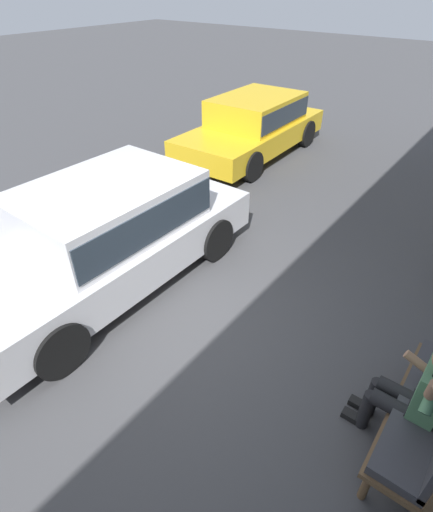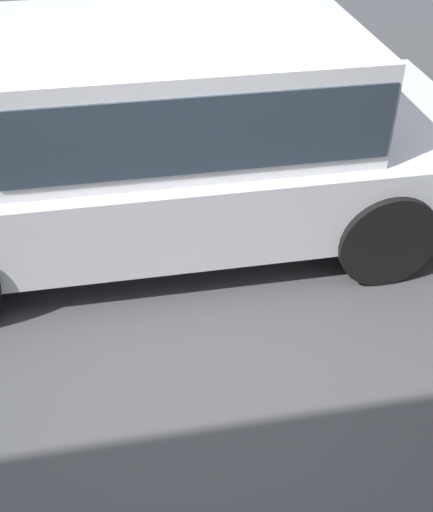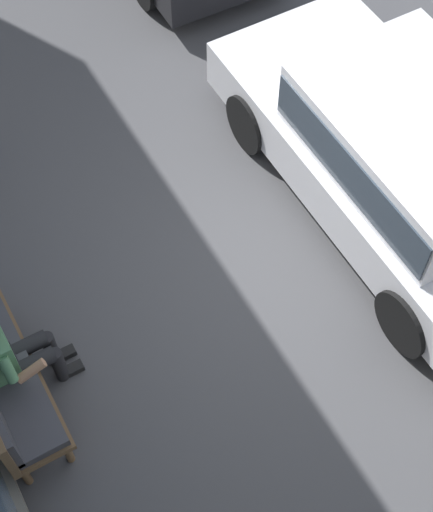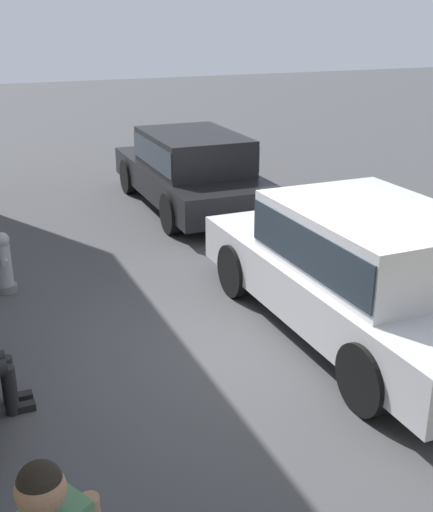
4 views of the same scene
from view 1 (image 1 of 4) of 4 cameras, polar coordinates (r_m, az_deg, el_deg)
ground_plane at (r=5.26m, az=-4.69°, el=-9.45°), size 60.00×60.00×0.00m
person_on_phone at (r=4.11m, az=26.64°, el=-17.05°), size 0.73×0.74×1.31m
parked_car_near at (r=10.17m, az=5.35°, el=18.38°), size 4.33×1.98×1.36m
parked_car_mid at (r=5.70m, az=-15.46°, el=3.56°), size 4.49×1.96×1.48m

